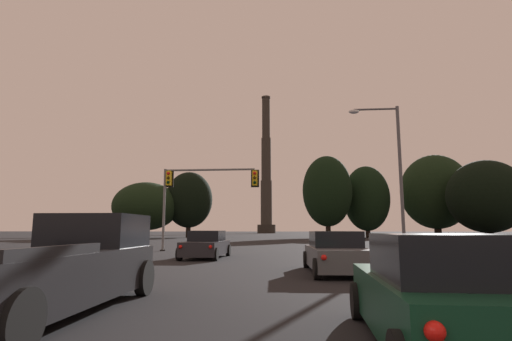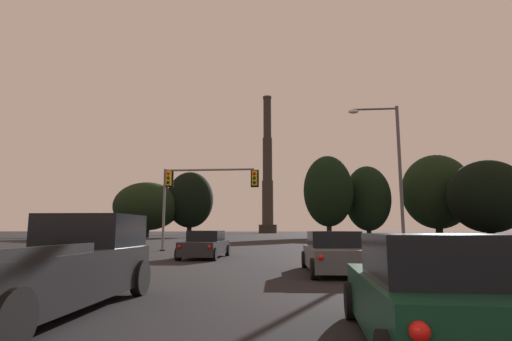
{
  "view_description": "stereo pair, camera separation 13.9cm",
  "coord_description": "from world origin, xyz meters",
  "px_view_note": "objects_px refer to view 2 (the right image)",
  "views": [
    {
      "loc": [
        1.45,
        -0.65,
        1.49
      ],
      "look_at": [
        -1.51,
        31.7,
        6.3
      ],
      "focal_mm": 28.0,
      "sensor_mm": 36.0,
      "label": 1
    },
    {
      "loc": [
        1.58,
        -0.64,
        1.49
      ],
      "look_at": [
        -1.51,
        31.7,
        6.3
      ],
      "focal_mm": 28.0,
      "sensor_mm": 36.0,
      "label": 2
    }
  ],
  "objects_px": {
    "sedan_left_lane_front": "(205,245)",
    "street_lamp": "(392,163)",
    "pickup_truck_left_lane_third": "(54,267)",
    "traffic_light_overhead_left": "(196,187)",
    "hatchback_right_lane_third": "(434,296)",
    "sedan_right_lane_second": "(334,253)",
    "smokestack": "(268,178)"
  },
  "relations": [
    {
      "from": "sedan_left_lane_front",
      "to": "street_lamp",
      "type": "bearing_deg",
      "value": 18.7
    },
    {
      "from": "street_lamp",
      "to": "pickup_truck_left_lane_third",
      "type": "bearing_deg",
      "value": -120.91
    },
    {
      "from": "pickup_truck_left_lane_third",
      "to": "street_lamp",
      "type": "xyz_separation_m",
      "value": [
        10.47,
        17.49,
        4.72
      ]
    },
    {
      "from": "pickup_truck_left_lane_third",
      "to": "traffic_light_overhead_left",
      "type": "bearing_deg",
      "value": 95.22
    },
    {
      "from": "pickup_truck_left_lane_third",
      "to": "hatchback_right_lane_third",
      "type": "relative_size",
      "value": 1.34
    },
    {
      "from": "pickup_truck_left_lane_third",
      "to": "street_lamp",
      "type": "relative_size",
      "value": 0.61
    },
    {
      "from": "sedan_right_lane_second",
      "to": "sedan_left_lane_front",
      "type": "relative_size",
      "value": 1.01
    },
    {
      "from": "pickup_truck_left_lane_third",
      "to": "sedan_right_lane_second",
      "type": "distance_m",
      "value": 9.23
    },
    {
      "from": "sedan_right_lane_second",
      "to": "street_lamp",
      "type": "relative_size",
      "value": 0.53
    },
    {
      "from": "hatchback_right_lane_third",
      "to": "traffic_light_overhead_left",
      "type": "distance_m",
      "value": 24.23
    },
    {
      "from": "traffic_light_overhead_left",
      "to": "smokestack",
      "type": "xyz_separation_m",
      "value": [
        -3.64,
        131.92,
        17.53
      ]
    },
    {
      "from": "traffic_light_overhead_left",
      "to": "sedan_left_lane_front",
      "type": "bearing_deg",
      "value": -71.49
    },
    {
      "from": "pickup_truck_left_lane_third",
      "to": "street_lamp",
      "type": "distance_m",
      "value": 20.92
    },
    {
      "from": "street_lamp",
      "to": "smokestack",
      "type": "height_order",
      "value": "smokestack"
    },
    {
      "from": "sedan_left_lane_front",
      "to": "hatchback_right_lane_third",
      "type": "bearing_deg",
      "value": -67.63
    },
    {
      "from": "pickup_truck_left_lane_third",
      "to": "hatchback_right_lane_third",
      "type": "bearing_deg",
      "value": -18.37
    },
    {
      "from": "pickup_truck_left_lane_third",
      "to": "sedan_left_lane_front",
      "type": "height_order",
      "value": "pickup_truck_left_lane_third"
    },
    {
      "from": "pickup_truck_left_lane_third",
      "to": "sedan_left_lane_front",
      "type": "xyz_separation_m",
      "value": [
        -0.24,
        13.9,
        -0.14
      ]
    },
    {
      "from": "pickup_truck_left_lane_third",
      "to": "sedan_left_lane_front",
      "type": "bearing_deg",
      "value": 89.43
    },
    {
      "from": "sedan_right_lane_second",
      "to": "sedan_left_lane_front",
      "type": "height_order",
      "value": "same"
    },
    {
      "from": "hatchback_right_lane_third",
      "to": "street_lamp",
      "type": "relative_size",
      "value": 0.46
    },
    {
      "from": "pickup_truck_left_lane_third",
      "to": "sedan_right_lane_second",
      "type": "xyz_separation_m",
      "value": [
        5.83,
        7.16,
        -0.14
      ]
    },
    {
      "from": "pickup_truck_left_lane_third",
      "to": "sedan_left_lane_front",
      "type": "distance_m",
      "value": 13.9
    },
    {
      "from": "sedan_right_lane_second",
      "to": "smokestack",
      "type": "xyz_separation_m",
      "value": [
        -11.9,
        145.2,
        21.35
      ]
    },
    {
      "from": "sedan_left_lane_front",
      "to": "traffic_light_overhead_left",
      "type": "xyz_separation_m",
      "value": [
        -2.19,
        6.54,
        3.82
      ]
    },
    {
      "from": "pickup_truck_left_lane_third",
      "to": "traffic_light_overhead_left",
      "type": "distance_m",
      "value": 20.92
    },
    {
      "from": "street_lamp",
      "to": "smokestack",
      "type": "bearing_deg",
      "value": 96.99
    },
    {
      "from": "sedan_left_lane_front",
      "to": "street_lamp",
      "type": "height_order",
      "value": "street_lamp"
    },
    {
      "from": "sedan_left_lane_front",
      "to": "street_lamp",
      "type": "relative_size",
      "value": 0.52
    },
    {
      "from": "traffic_light_overhead_left",
      "to": "smokestack",
      "type": "distance_m",
      "value": 133.12
    },
    {
      "from": "hatchback_right_lane_third",
      "to": "pickup_truck_left_lane_third",
      "type": "bearing_deg",
      "value": 165.16
    },
    {
      "from": "pickup_truck_left_lane_third",
      "to": "hatchback_right_lane_third",
      "type": "height_order",
      "value": "pickup_truck_left_lane_third"
    }
  ]
}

